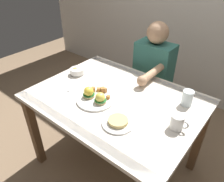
% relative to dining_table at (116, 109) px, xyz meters
% --- Properties ---
extents(ground_plane, '(6.00, 6.00, 0.00)m').
position_rel_dining_table_xyz_m(ground_plane, '(0.00, 0.00, -0.63)').
color(ground_plane, '#7F664C').
extents(dining_table, '(1.20, 0.90, 0.74)m').
position_rel_dining_table_xyz_m(dining_table, '(0.00, 0.00, 0.00)').
color(dining_table, silver).
rests_on(dining_table, ground_plane).
extents(eggs_benedict_plate, '(0.27, 0.27, 0.09)m').
position_rel_dining_table_xyz_m(eggs_benedict_plate, '(-0.09, -0.12, 0.13)').
color(eggs_benedict_plate, white).
rests_on(eggs_benedict_plate, dining_table).
extents(fruit_bowl, '(0.12, 0.12, 0.06)m').
position_rel_dining_table_xyz_m(fruit_bowl, '(-0.47, 0.06, 0.14)').
color(fruit_bowl, white).
rests_on(fruit_bowl, dining_table).
extents(coffee_mug, '(0.11, 0.08, 0.09)m').
position_rel_dining_table_xyz_m(coffee_mug, '(0.48, -0.02, 0.16)').
color(coffee_mug, white).
rests_on(coffee_mug, dining_table).
extents(fork, '(0.09, 0.15, 0.00)m').
position_rel_dining_table_xyz_m(fork, '(-0.35, -0.11, 0.11)').
color(fork, silver).
rests_on(fork, dining_table).
extents(water_glass_near, '(0.07, 0.07, 0.11)m').
position_rel_dining_table_xyz_m(water_glass_near, '(0.43, 0.24, 0.16)').
color(water_glass_near, silver).
rests_on(water_glass_near, dining_table).
extents(side_plate, '(0.20, 0.20, 0.04)m').
position_rel_dining_table_xyz_m(side_plate, '(0.19, -0.21, 0.12)').
color(side_plate, white).
rests_on(side_plate, dining_table).
extents(diner_person, '(0.34, 0.54, 1.14)m').
position_rel_dining_table_xyz_m(diner_person, '(-0.04, 0.60, 0.02)').
color(diner_person, '#33333D').
rests_on(diner_person, ground_plane).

